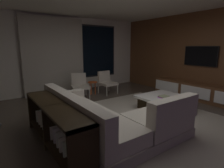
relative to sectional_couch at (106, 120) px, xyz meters
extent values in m
plane|color=#473D33|center=(0.83, 0.14, -0.29)|extent=(9.20, 9.20, 0.00)
cube|color=silver|center=(0.83, 3.80, 1.06)|extent=(6.60, 0.12, 2.70)
cube|color=black|center=(2.13, 3.74, 1.16)|extent=(1.52, 0.02, 2.02)
cube|color=black|center=(2.13, 3.72, 1.16)|extent=(1.40, 0.03, 1.90)
cube|color=#BCB5A3|center=(0.28, 3.62, 1.01)|extent=(2.10, 0.12, 2.60)
cube|color=brown|center=(3.89, 0.14, 1.06)|extent=(0.12, 7.80, 2.70)
cube|color=gray|center=(1.18, 0.04, -0.28)|extent=(3.20, 3.80, 0.01)
cube|color=#A49C8C|center=(-0.24, 0.23, -0.20)|extent=(0.90, 2.50, 0.18)
cube|color=beige|center=(-0.24, 0.23, 0.01)|extent=(0.86, 2.42, 0.24)
cube|color=beige|center=(-0.59, 0.23, 0.33)|extent=(0.20, 2.50, 0.40)
cube|color=beige|center=(-0.24, 1.38, 0.22)|extent=(0.90, 0.20, 0.18)
cube|color=#A49C8C|center=(0.74, -0.57, -0.20)|extent=(1.10, 0.90, 0.18)
cube|color=beige|center=(0.74, -0.57, 0.01)|extent=(1.07, 0.86, 0.24)
cube|color=beige|center=(0.74, -0.92, 0.33)|extent=(1.10, 0.20, 0.40)
cube|color=beige|center=(-0.47, 0.78, 0.29)|extent=(0.10, 0.36, 0.36)
cube|color=#B2A893|center=(-0.47, -0.07, 0.29)|extent=(0.10, 0.36, 0.36)
cube|color=black|center=(2.03, 0.27, -0.14)|extent=(1.00, 1.00, 0.30)
cube|color=white|center=(2.03, 0.27, 0.04)|extent=(1.16, 1.16, 0.06)
cube|color=#BF3BC9|center=(1.91, 0.23, 0.08)|extent=(0.21, 0.22, 0.02)
cube|color=gray|center=(1.92, 0.23, 0.11)|extent=(0.25, 0.19, 0.02)
cylinder|color=#B2ADA0|center=(2.02, 2.30, -0.11)|extent=(0.04, 0.04, 0.36)
cylinder|color=#B2ADA0|center=(1.54, 2.28, -0.11)|extent=(0.04, 0.04, 0.36)
cylinder|color=#B2ADA0|center=(1.99, 2.80, -0.11)|extent=(0.04, 0.04, 0.36)
cylinder|color=#B2ADA0|center=(1.51, 2.78, -0.11)|extent=(0.04, 0.04, 0.36)
cube|color=beige|center=(1.76, 2.54, 0.07)|extent=(0.57, 0.59, 0.08)
cube|color=beige|center=(1.75, 2.78, 0.30)|extent=(0.49, 0.11, 0.38)
cylinder|color=#B2ADA0|center=(0.90, 2.30, -0.11)|extent=(0.04, 0.04, 0.36)
cylinder|color=#B2ADA0|center=(0.43, 2.41, -0.11)|extent=(0.04, 0.04, 0.36)
cylinder|color=#B2ADA0|center=(1.02, 2.78, -0.11)|extent=(0.04, 0.04, 0.36)
cylinder|color=#B2ADA0|center=(0.55, 2.90, -0.11)|extent=(0.04, 0.04, 0.36)
cube|color=beige|center=(0.72, 2.60, 0.07)|extent=(0.66, 0.67, 0.08)
cube|color=beige|center=(0.78, 2.83, 0.30)|extent=(0.49, 0.19, 0.38)
cylinder|color=#BF4C1E|center=(1.13, 2.69, -0.06)|extent=(0.03, 0.03, 0.46)
cylinder|color=#BF4C1E|center=(1.33, 2.69, -0.06)|extent=(0.03, 0.03, 0.46)
cylinder|color=#BF4C1E|center=(1.23, 2.79, -0.06)|extent=(0.03, 0.03, 0.46)
cylinder|color=#BF4C1E|center=(1.23, 2.69, 0.16)|extent=(0.32, 0.32, 0.02)
cube|color=brown|center=(3.61, 0.24, -0.03)|extent=(0.44, 3.10, 0.52)
cube|color=white|center=(3.38, 0.24, 0.00)|extent=(0.02, 0.93, 0.33)
cube|color=white|center=(3.38, 1.29, 0.00)|extent=(0.02, 0.93, 0.33)
cube|color=#7DB6C0|center=(3.57, -0.52, -0.19)|extent=(0.03, 0.04, 0.16)
cube|color=gray|center=(3.57, -0.44, -0.19)|extent=(0.03, 0.04, 0.15)
cube|color=#CB5849|center=(3.57, -0.35, -0.18)|extent=(0.03, 0.04, 0.16)
cube|color=black|center=(3.79, 0.39, 1.06)|extent=(0.04, 1.06, 0.61)
cube|color=black|center=(3.78, 0.39, 1.06)|extent=(0.05, 1.02, 0.57)
cube|color=black|center=(-0.91, 0.13, 0.43)|extent=(0.40, 2.10, 0.04)
cube|color=black|center=(-0.91, 0.13, -0.15)|extent=(0.38, 2.04, 0.03)
cube|color=black|center=(-0.91, -0.90, 0.08)|extent=(0.40, 0.04, 0.74)
cube|color=black|center=(-0.91, 1.16, 0.08)|extent=(0.40, 0.04, 0.74)
cube|color=black|center=(-0.91, 0.13, 0.08)|extent=(0.38, 0.03, 0.74)
cube|color=silver|center=(-0.92, -0.74, -0.01)|extent=(0.18, 0.04, 0.26)
cube|color=silver|center=(-0.91, -0.60, 0.00)|extent=(0.18, 0.04, 0.26)
cube|color=white|center=(-0.91, -0.45, -0.02)|extent=(0.18, 0.04, 0.23)
cube|color=white|center=(-0.92, -0.31, -0.02)|extent=(0.18, 0.04, 0.22)
cube|color=white|center=(-0.91, -0.16, -0.01)|extent=(0.18, 0.04, 0.25)
cube|color=silver|center=(-0.91, -0.02, -0.01)|extent=(0.18, 0.04, 0.24)
cube|color=white|center=(-0.92, 0.13, -0.02)|extent=(0.18, 0.04, 0.23)
cube|color=silver|center=(-0.91, 0.28, -0.01)|extent=(0.18, 0.04, 0.25)
cube|color=white|center=(-0.91, 0.42, -0.01)|extent=(0.18, 0.04, 0.25)
cube|color=white|center=(-0.92, 0.57, -0.02)|extent=(0.18, 0.04, 0.24)
cube|color=silver|center=(-0.92, 0.71, 0.00)|extent=(0.18, 0.04, 0.26)
cube|color=silver|center=(-0.92, 0.86, 0.00)|extent=(0.18, 0.04, 0.27)
cube|color=silver|center=(-0.92, 1.00, -0.02)|extent=(0.18, 0.04, 0.24)
camera|label=1|loc=(-1.75, -2.65, 1.35)|focal=29.11mm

